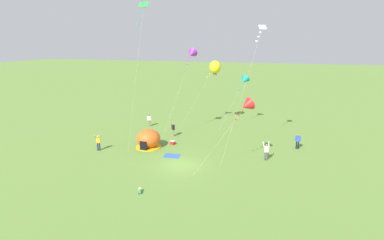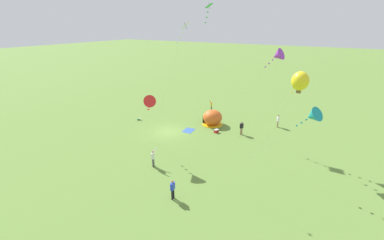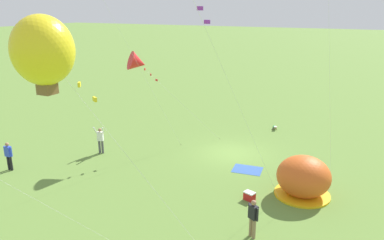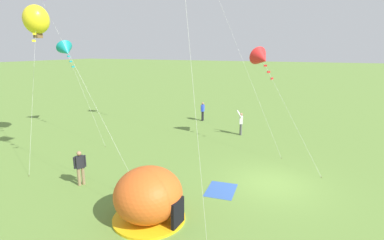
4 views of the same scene
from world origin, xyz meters
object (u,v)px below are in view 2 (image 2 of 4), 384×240
at_px(kite_teal, 312,116).
at_px(kite_red, 149,102).
at_px(person_center_field, 278,120).
at_px(kite_green, 208,11).
at_px(toddler_crawling, 139,119).
at_px(person_arms_raised, 211,106).
at_px(kite_yellow, 300,81).
at_px(person_strolling, 153,157).
at_px(kite_white, 183,33).
at_px(cooler_box, 216,131).
at_px(popup_tent, 212,118).
at_px(person_near_tent, 173,189).
at_px(person_watching_sky, 242,127).
at_px(kite_purple, 277,56).

bearing_deg(kite_teal, kite_red, -81.67).
relative_size(person_center_field, kite_green, 0.11).
bearing_deg(kite_red, toddler_crawling, -131.18).
xyz_separation_m(person_center_field, person_arms_raised, (-1.16, -10.55, 0.03)).
xyz_separation_m(kite_yellow, kite_teal, (3.80, 1.76, -1.88)).
bearing_deg(person_strolling, kite_teal, 107.74).
relative_size(person_center_field, kite_white, 0.13).
xyz_separation_m(cooler_box, person_arms_raised, (-7.06, -4.24, 0.78)).
xyz_separation_m(popup_tent, person_near_tent, (16.06, 4.40, -0.03)).
bearing_deg(kite_green, kite_red, -5.12).
distance_m(cooler_box, kite_white, 15.30).
relative_size(person_watching_sky, kite_teal, 0.24).
relative_size(person_arms_raised, kite_red, 0.29).
xyz_separation_m(person_strolling, kite_green, (-12.63, -0.79, 13.57)).
bearing_deg(kite_red, person_strolling, 41.22).
relative_size(popup_tent, kite_purple, 0.26).
height_order(cooler_box, kite_purple, kite_purple).
bearing_deg(kite_yellow, cooler_box, -106.08).
height_order(person_watching_sky, kite_yellow, kite_yellow).
bearing_deg(kite_purple, cooler_box, -92.26).
bearing_deg(kite_green, person_near_tent, 18.36).
distance_m(cooler_box, kite_green, 14.69).
xyz_separation_m(person_near_tent, kite_red, (-5.12, -6.18, 4.89)).
relative_size(person_arms_raised, kite_green, 0.12).
bearing_deg(person_near_tent, kite_white, -158.47).
xyz_separation_m(person_watching_sky, kite_yellow, (3.77, 6.48, 7.26)).
xyz_separation_m(kite_green, kite_yellow, (4.69, 11.95, -6.34)).
height_order(kite_red, kite_purple, kite_purple).
xyz_separation_m(cooler_box, kite_teal, (6.52, 11.20, 6.12)).
relative_size(popup_tent, kite_green, 0.18).
bearing_deg(person_arms_raised, person_near_tent, 18.45).
height_order(cooler_box, person_near_tent, person_near_tent).
xyz_separation_m(cooler_box, kite_red, (8.67, -3.46, 5.63)).
relative_size(kite_green, kite_white, 1.17).
bearing_deg(kite_yellow, toddler_crawling, -93.09).
bearing_deg(kite_red, kite_green, 174.88).
distance_m(cooler_box, person_near_tent, 14.07).
xyz_separation_m(kite_purple, kite_teal, (6.26, 4.60, -3.74)).
height_order(cooler_box, toddler_crawling, cooler_box).
distance_m(popup_tent, kite_red, 12.10).
height_order(popup_tent, person_near_tent, popup_tent).
bearing_deg(kite_yellow, person_center_field, -160.04).
relative_size(person_center_field, person_arms_raised, 0.91).
distance_m(cooler_box, person_arms_raised, 8.27).
height_order(toddler_crawling, kite_teal, kite_teal).
height_order(kite_white, kite_teal, kite_white).
height_order(cooler_box, person_watching_sky, person_watching_sky).
relative_size(person_arms_raised, kite_yellow, 0.21).
xyz_separation_m(kite_red, kite_yellow, (-5.95, 12.90, 2.37)).
relative_size(person_near_tent, kite_yellow, 0.19).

